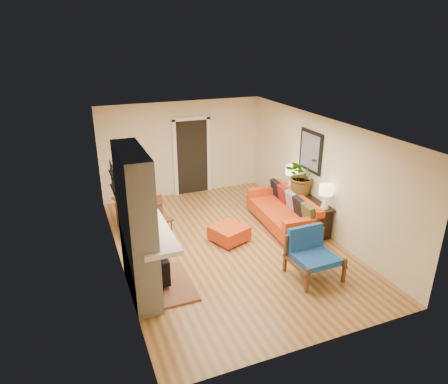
{
  "coord_description": "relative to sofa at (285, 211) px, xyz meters",
  "views": [
    {
      "loc": [
        -2.91,
        -7.03,
        4.26
      ],
      "look_at": [
        0.0,
        0.2,
        1.15
      ],
      "focal_mm": 32.0,
      "sensor_mm": 36.0,
      "label": 1
    }
  ],
  "objects": [
    {
      "name": "lamp_far",
      "position": [
        0.46,
        0.56,
        0.69
      ],
      "size": [
        0.3,
        0.3,
        0.54
      ],
      "color": "white",
      "rests_on": "console_table"
    },
    {
      "name": "lamp_near",
      "position": [
        0.46,
        -0.85,
        0.69
      ],
      "size": [
        0.3,
        0.3,
        0.54
      ],
      "color": "white",
      "rests_on": "console_table"
    },
    {
      "name": "ottoman",
      "position": [
        -1.52,
        -0.23,
        -0.17
      ],
      "size": [
        0.89,
        0.89,
        0.35
      ],
      "color": "silver",
      "rests_on": "ground"
    },
    {
      "name": "houseplant",
      "position": [
        0.45,
        0.09,
        0.81
      ],
      "size": [
        1.02,
        0.95,
        0.92
      ],
      "primitive_type": "imported",
      "rotation": [
        0.0,
        0.0,
        0.32
      ],
      "color": "#1E5919",
      "rests_on": "console_table"
    },
    {
      "name": "dining_table",
      "position": [
        -3.19,
        1.05,
        0.25
      ],
      "size": [
        1.18,
        1.79,
        0.95
      ],
      "color": "brown",
      "rests_on": "ground"
    },
    {
      "name": "blue_chair",
      "position": [
        -0.59,
        -1.97,
        0.11
      ],
      "size": [
        0.87,
        0.86,
        0.9
      ],
      "color": "brown",
      "rests_on": "ground"
    },
    {
      "name": "console_table",
      "position": [
        0.46,
        -0.12,
        0.2
      ],
      "size": [
        0.34,
        1.85,
        0.72
      ],
      "color": "black",
      "rests_on": "ground"
    },
    {
      "name": "sofa",
      "position": [
        0.0,
        0.0,
        0.0
      ],
      "size": [
        1.05,
        2.21,
        0.85
      ],
      "color": "silver",
      "rests_on": "ground"
    },
    {
      "name": "room_shell",
      "position": [
        -1.01,
        2.28,
        0.87
      ],
      "size": [
        6.5,
        6.5,
        6.5
      ],
      "color": "#BE8249",
      "rests_on": "ground"
    },
    {
      "name": "fireplace",
      "position": [
        -3.62,
        -1.35,
        0.87
      ],
      "size": [
        1.09,
        1.68,
        2.6
      ],
      "color": "white",
      "rests_on": "ground"
    }
  ]
}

